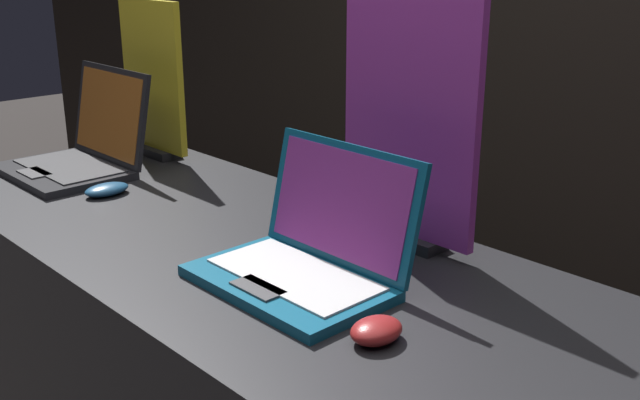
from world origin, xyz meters
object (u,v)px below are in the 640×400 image
at_px(promo_stand_front, 153,83).
at_px(mouse_middle, 376,330).
at_px(laptop_middle, 309,251).
at_px(promo_stand_middle, 408,130).
at_px(laptop_front, 82,148).
at_px(mouse_front, 107,189).

bearing_deg(promo_stand_front, mouse_middle, -16.14).
bearing_deg(laptop_middle, mouse_middle, -18.17).
distance_m(mouse_middle, promo_stand_middle, 0.48).
xyz_separation_m(laptop_middle, promo_stand_middle, (-0.00, 0.27, 0.18)).
bearing_deg(mouse_middle, laptop_front, 174.78).
xyz_separation_m(promo_stand_front, promo_stand_middle, (0.95, 0.00, 0.03)).
xyz_separation_m(mouse_front, laptop_middle, (0.71, 0.03, 0.04)).
relative_size(mouse_front, promo_stand_middle, 0.23).
distance_m(laptop_front, mouse_front, 0.25).
xyz_separation_m(laptop_front, promo_stand_front, (-0.00, 0.24, 0.15)).
height_order(mouse_front, promo_stand_middle, promo_stand_middle).
xyz_separation_m(laptop_front, promo_stand_middle, (0.95, 0.24, 0.18)).
bearing_deg(promo_stand_front, laptop_middle, -15.62).
bearing_deg(promo_stand_middle, laptop_front, -165.95).
distance_m(mouse_front, promo_stand_front, 0.43).
bearing_deg(mouse_middle, promo_stand_front, 163.86).
relative_size(mouse_middle, promo_stand_middle, 0.18).
relative_size(laptop_front, promo_stand_front, 0.80).
relative_size(laptop_middle, promo_stand_middle, 0.73).
bearing_deg(promo_stand_middle, mouse_front, -157.50).
bearing_deg(mouse_front, promo_stand_middle, 22.50).
bearing_deg(promo_stand_middle, laptop_middle, -90.00).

